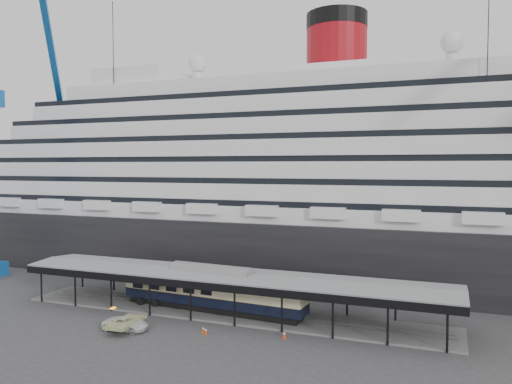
{
  "coord_description": "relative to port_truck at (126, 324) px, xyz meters",
  "views": [
    {
      "loc": [
        25.78,
        -51.5,
        18.65
      ],
      "look_at": [
        2.82,
        8.0,
        15.31
      ],
      "focal_mm": 35.0,
      "sensor_mm": 36.0,
      "label": 1
    }
  ],
  "objects": [
    {
      "name": "ground",
      "position": [
        8.11,
        4.85,
        -0.73
      ],
      "size": [
        200.0,
        200.0,
        0.0
      ],
      "primitive_type": "plane",
      "color": "#37373A",
      "rests_on": "ground"
    },
    {
      "name": "cruise_ship",
      "position": [
        8.16,
        36.85,
        17.62
      ],
      "size": [
        130.0,
        30.0,
        43.9
      ],
      "color": "black",
      "rests_on": "ground"
    },
    {
      "name": "platform_canopy",
      "position": [
        8.11,
        9.85,
        1.64
      ],
      "size": [
        56.0,
        9.18,
        5.3
      ],
      "color": "slate",
      "rests_on": "ground"
    },
    {
      "name": "port_truck",
      "position": [
        0.0,
        0.0,
        0.0
      ],
      "size": [
        5.39,
        2.78,
        1.45
      ],
      "primitive_type": "imported",
      "rotation": [
        0.0,
        0.0,
        1.64
      ],
      "color": "silver",
      "rests_on": "ground"
    },
    {
      "name": "pullman_carriage",
      "position": [
        6.06,
        9.85,
        2.24
      ],
      "size": [
        25.3,
        5.1,
        24.67
      ],
      "rotation": [
        0.0,
        0.0,
        -0.07
      ],
      "color": "black",
      "rests_on": "ground"
    },
    {
      "name": "traffic_cone_left",
      "position": [
        9.1,
        2.08,
        -0.36
      ],
      "size": [
        0.4,
        0.4,
        0.73
      ],
      "rotation": [
        0.0,
        0.0,
        0.07
      ],
      "color": "red",
      "rests_on": "ground"
    },
    {
      "name": "traffic_cone_mid",
      "position": [
        8.62,
        2.45,
        -0.36
      ],
      "size": [
        0.5,
        0.5,
        0.74
      ],
      "rotation": [
        0.0,
        0.0,
        -0.4
      ],
      "color": "#FA5B0D",
      "rests_on": "ground"
    },
    {
      "name": "traffic_cone_right",
      "position": [
        17.64,
        3.98,
        -0.31
      ],
      "size": [
        0.57,
        0.57,
        0.83
      ],
      "rotation": [
        0.0,
        0.0,
        -0.43
      ],
      "color": "red",
      "rests_on": "ground"
    }
  ]
}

